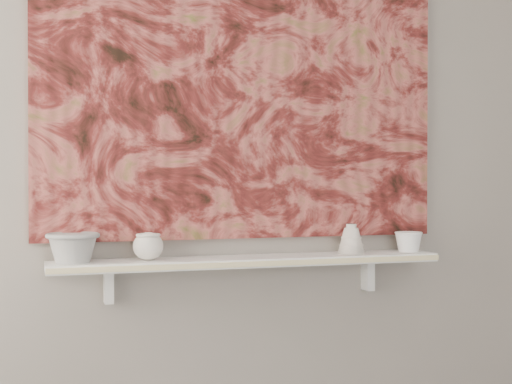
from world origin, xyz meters
name	(u,v)px	position (x,y,z in m)	size (l,w,h in m)	color
wall_back	(243,140)	(0.00, 1.60, 1.35)	(3.60, 3.60, 0.00)	gray
shelf	(251,261)	(0.00, 1.51, 0.92)	(1.40, 0.18, 0.03)	silver
shelf_stripe	(259,264)	(0.00, 1.41, 0.92)	(1.40, 0.01, 0.02)	beige
bracket_left	(108,286)	(-0.49, 1.57, 0.84)	(0.03, 0.06, 0.12)	silver
bracket_right	(368,274)	(0.49, 1.57, 0.84)	(0.03, 0.06, 0.12)	silver
painting	(244,87)	(0.00, 1.59, 1.54)	(1.50, 0.03, 1.10)	maroon
house_motif	(358,172)	(0.45, 1.57, 1.23)	(0.09, 0.00, 0.08)	black
bowl_grey	(73,247)	(-0.61, 1.51, 0.98)	(0.18, 0.18, 0.10)	gray
cup_cream	(148,246)	(-0.36, 1.51, 0.98)	(0.10, 0.10, 0.09)	silver
bell_vessel	(351,239)	(0.39, 1.51, 0.98)	(0.10, 0.10, 0.11)	beige
bowl_white	(408,242)	(0.63, 1.51, 0.97)	(0.11, 0.11, 0.08)	white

